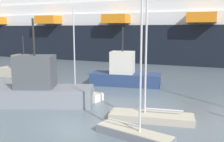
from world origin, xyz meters
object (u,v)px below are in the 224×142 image
at_px(fishing_boat_0, 23,69).
at_px(cruise_ship, 100,25).
at_px(sailboat_2, 134,132).
at_px(sailboat_0, 78,93).
at_px(fishing_boat_2, 125,74).
at_px(sailboat_1, 151,114).
at_px(fishing_boat_1, 39,88).

distance_m(fishing_boat_0, cruise_ship, 27.15).
bearing_deg(fishing_boat_0, sailboat_2, -35.54).
xyz_separation_m(sailboat_0, fishing_boat_2, (2.48, 6.45, 0.82)).
height_order(sailboat_1, fishing_boat_1, sailboat_1).
bearing_deg(sailboat_1, sailboat_2, 77.24).
relative_size(sailboat_2, cruise_ship, 0.06).
bearing_deg(sailboat_2, sailboat_0, 151.82).
xyz_separation_m(sailboat_1, sailboat_2, (-0.38, -3.19, -0.03)).
bearing_deg(cruise_ship, sailboat_0, -68.42).
height_order(sailboat_2, fishing_boat_2, sailboat_2).
bearing_deg(sailboat_0, fishing_boat_1, 71.92).
relative_size(sailboat_1, fishing_boat_0, 1.38).
relative_size(sailboat_0, fishing_boat_1, 0.92).
relative_size(fishing_boat_0, fishing_boat_1, 0.79).
distance_m(sailboat_0, fishing_boat_0, 13.36).
distance_m(fishing_boat_0, fishing_boat_2, 13.96).
relative_size(sailboat_2, fishing_boat_1, 0.91).
height_order(sailboat_0, sailboat_1, sailboat_1).
relative_size(fishing_boat_1, fishing_boat_2, 1.12).
height_order(fishing_boat_0, fishing_boat_1, fishing_boat_1).
bearing_deg(sailboat_1, sailboat_0, -32.57).
distance_m(sailboat_1, cruise_ship, 42.00).
distance_m(sailboat_0, sailboat_2, 9.83).
relative_size(sailboat_0, fishing_boat_0, 1.16).
height_order(sailboat_0, sailboat_2, sailboat_0).
xyz_separation_m(sailboat_1, fishing_boat_1, (-9.40, 0.69, 0.98)).
relative_size(sailboat_0, sailboat_2, 1.01).
bearing_deg(fishing_boat_1, fishing_boat_0, -64.41).
bearing_deg(sailboat_1, fishing_boat_2, -70.16).
xyz_separation_m(sailboat_1, cruise_ship, (-18.77, 36.99, 6.63)).
bearing_deg(sailboat_2, fishing_boat_0, 159.75).
bearing_deg(fishing_boat_2, sailboat_2, 102.53).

